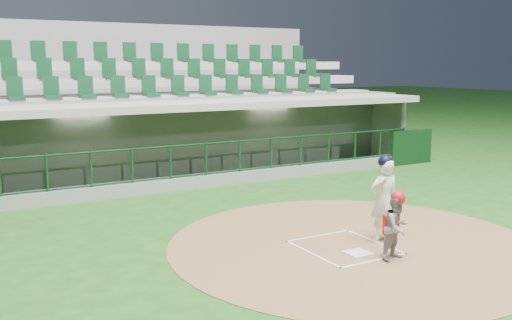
# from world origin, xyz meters

# --- Properties ---
(ground) EXTENTS (120.00, 120.00, 0.00)m
(ground) POSITION_xyz_m (0.00, 0.00, 0.00)
(ground) COLOR #1A4A15
(ground) RESTS_ON ground
(dirt_circle) EXTENTS (7.20, 7.20, 0.01)m
(dirt_circle) POSITION_xyz_m (0.30, -0.20, 0.01)
(dirt_circle) COLOR brown
(dirt_circle) RESTS_ON ground
(home_plate) EXTENTS (0.43, 0.43, 0.02)m
(home_plate) POSITION_xyz_m (0.00, -0.70, 0.02)
(home_plate) COLOR silver
(home_plate) RESTS_ON dirt_circle
(batter_box_chalk) EXTENTS (1.55, 1.80, 0.01)m
(batter_box_chalk) POSITION_xyz_m (0.00, -0.30, 0.02)
(batter_box_chalk) COLOR white
(batter_box_chalk) RESTS_ON ground
(dugout_structure) EXTENTS (16.40, 3.70, 3.00)m
(dugout_structure) POSITION_xyz_m (0.09, 7.83, 0.95)
(dugout_structure) COLOR slate
(dugout_structure) RESTS_ON ground
(seating_deck) EXTENTS (17.00, 6.72, 5.15)m
(seating_deck) POSITION_xyz_m (0.00, 10.91, 1.42)
(seating_deck) COLOR slate
(seating_deck) RESTS_ON ground
(batter) EXTENTS (0.87, 0.88, 1.71)m
(batter) POSITION_xyz_m (0.94, -0.31, 0.87)
(batter) COLOR white
(batter) RESTS_ON dirt_circle
(catcher) EXTENTS (0.64, 0.54, 1.25)m
(catcher) POSITION_xyz_m (0.39, -1.26, 0.63)
(catcher) COLOR gray
(catcher) RESTS_ON dirt_circle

